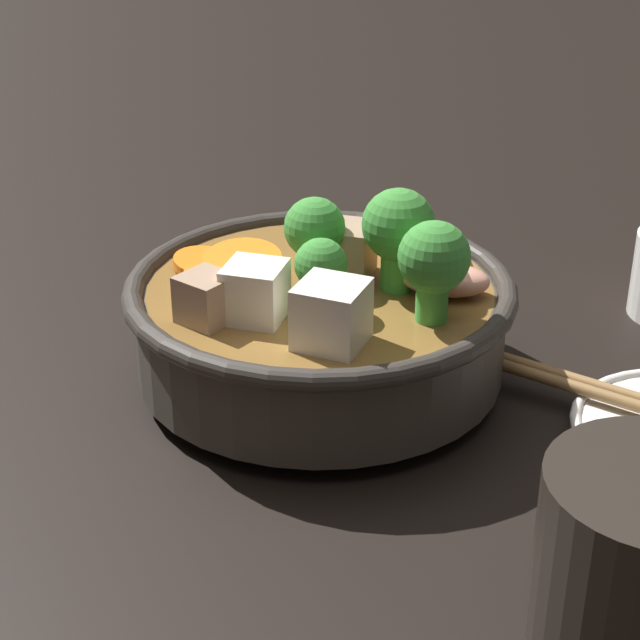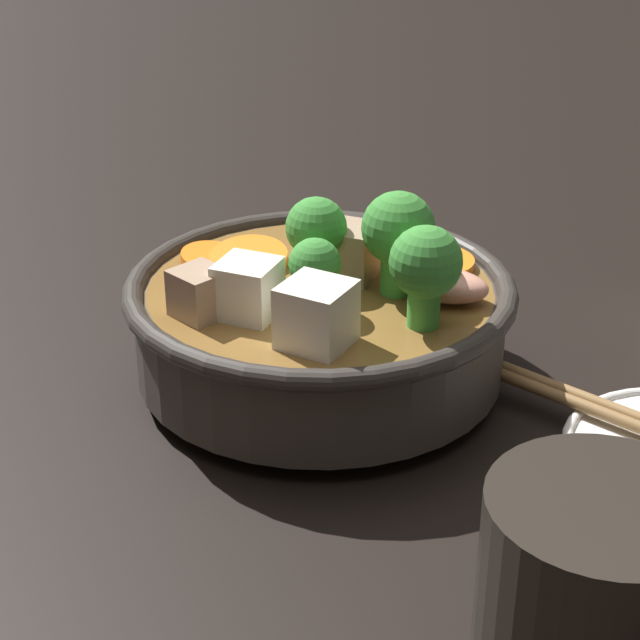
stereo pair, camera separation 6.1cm
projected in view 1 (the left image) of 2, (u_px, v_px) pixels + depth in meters
ground_plane at (320, 382)px, 0.63m from camera, size 3.00×3.00×0.00m
stirfry_bowl at (322, 314)px, 0.61m from camera, size 0.22×0.22×0.12m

